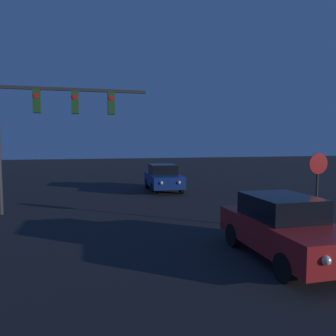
% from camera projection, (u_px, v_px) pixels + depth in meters
% --- Properties ---
extents(car_near, '(1.77, 3.98, 1.52)m').
position_uv_depth(car_near, '(284.00, 227.00, 7.93)').
color(car_near, '#B21E1E').
rests_on(car_near, ground_plane).
extents(car_far, '(1.91, 4.04, 1.52)m').
position_uv_depth(car_far, '(163.00, 178.00, 19.00)').
color(car_far, navy).
rests_on(car_far, ground_plane).
extents(traffic_signal_mast, '(5.85, 0.30, 5.60)m').
position_uv_depth(traffic_signal_mast, '(47.00, 115.00, 12.94)').
color(traffic_signal_mast, '#2D2D2D').
rests_on(traffic_signal_mast, ground_plane).
extents(stop_sign, '(0.65, 0.07, 2.50)m').
position_uv_depth(stop_sign, '(317.00, 178.00, 10.08)').
color(stop_sign, '#2D2D2D').
rests_on(stop_sign, ground_plane).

